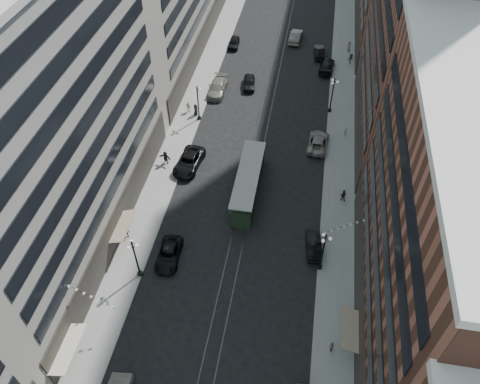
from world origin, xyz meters
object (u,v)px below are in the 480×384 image
Objects in this scene: pedestrian_9 at (351,59)px; pedestrian_extra_0 at (349,46)px; car_extra_0 at (319,52)px; car_2 at (169,254)px; pedestrian_5 at (165,158)px; pedestrian_extra_1 at (196,110)px; car_12 at (327,66)px; pedestrian_8 at (345,131)px; car_14 at (296,36)px; lamppost_se_mid at (332,94)px; pedestrian_2 at (126,232)px; car_8 at (218,88)px; car_13 at (249,83)px; streetcar at (248,184)px; lamppost_sw_far at (136,257)px; car_7 at (189,162)px; car_11 at (318,142)px; car_10 at (313,245)px; pedestrian_4 at (332,346)px; car_9 at (234,43)px; lamppost_sw_mid at (198,102)px; pedestrian_6 at (188,107)px; lamppost_se_far at (323,251)px; pedestrian_7 at (343,195)px.

pedestrian_extra_0 is at bearing 87.98° from pedestrian_9.
car_extra_0 is 5.50m from pedestrian_extra_0.
pedestrian_5 is (-4.49, 14.52, 0.37)m from car_2.
pedestrian_extra_1 is at bearing 44.26° from car_extra_0.
pedestrian_8 reaches higher than car_12.
car_14 is (9.23, 49.62, 0.18)m from car_2.
pedestrian_2 is (-21.38, -27.48, -2.12)m from lamppost_se_mid.
car_8 is 20.06m from car_extra_0.
car_8 reaches higher than pedestrian_8.
pedestrian_8 is at bearing 36.90° from pedestrian_5.
car_13 is at bearing 73.81° from car_14.
streetcar is at bearing -2.56° from pedestrian_5.
lamppost_sw_far reaches higher than car_2.
car_2 is 0.83× the size of car_7.
car_13 is (-11.33, 12.62, -0.02)m from car_11.
pedestrian_2 is 0.31× the size of car_14.
pedestrian_2 reaches higher than car_13.
car_10 is 32.30m from car_13.
pedestrian_4 reaches higher than car_9.
pedestrian_extra_1 is (-0.69, 0.87, -2.07)m from lamppost_sw_mid.
car_8 is 14.33m from car_9.
pedestrian_6 is at bearing 127.10° from streetcar.
car_7 is at bearing -128.18° from pedestrian_extra_0.
car_10 reaches higher than car_2.
car_9 is (-17.21, 44.48, -2.38)m from lamppost_se_far.
pedestrian_8 is (20.64, -0.29, -2.17)m from lamppost_sw_mid.
pedestrian_4 is 29.07m from car_7.
lamppost_sw_far reaches higher than pedestrian_2.
pedestrian_4 is at bearing -31.20° from pedestrian_5.
lamppost_sw_mid is at bearing -33.50° from pedestrian_8.
car_extra_0 is (-3.88, 52.75, -0.12)m from pedestrian_4.
pedestrian_extra_1 is (-17.78, 3.98, 0.26)m from car_11.
pedestrian_6 reaches higher than car_9.
lamppost_se_mid is 1.01× the size of car_12.
pedestrian_extra_1 is at bearing 171.54° from pedestrian_6.
pedestrian_5 is (-13.71, -35.10, 0.19)m from car_14.
lamppost_sw_mid reaches higher than car_9.
pedestrian_4 is (1.48, -9.01, -2.20)m from lamppost_se_far.
pedestrian_6 reaches higher than car_2.
car_10 is (17.56, 6.44, -2.37)m from lamppost_sw_far.
pedestrian_5 is at bearing 96.96° from lamppost_sw_far.
car_8 is 25.38m from pedestrian_extra_0.
car_12 is at bearing 64.62° from car_7.
car_11 is 1.26× the size of car_13.
car_8 is at bearing 95.78° from car_7.
car_8 is 3.69× the size of pedestrian_7.
pedestrian_extra_0 is (15.16, 13.67, 0.31)m from car_13.
pedestrian_5 is (-3.28, -31.37, 0.35)m from car_9.
car_extra_0 is (6.80, 33.99, -0.73)m from streetcar.
pedestrian_5 is at bearing 123.50° from pedestrian_extra_1.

